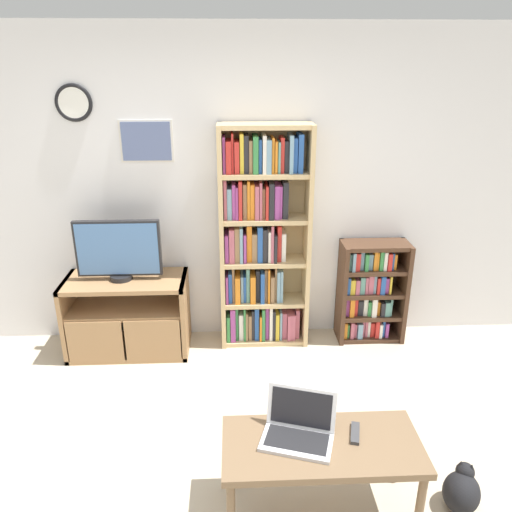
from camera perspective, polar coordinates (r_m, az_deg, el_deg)
The scene contains 9 objects.
wall_back at distance 4.17m, azimuth -3.79°, elevation 7.36°, with size 5.68×0.09×2.60m.
tv_stand at distance 4.33m, azimuth -14.45°, elevation -6.62°, with size 0.99×0.48×0.66m.
television at distance 4.11m, azimuth -15.45°, elevation 0.62°, with size 0.67×0.18×0.50m.
bookshelf_tall at distance 4.12m, azimuth 0.57°, elevation 1.66°, with size 0.74×0.28×1.87m.
bookshelf_short at distance 4.46m, azimuth 12.79°, elevation -3.96°, with size 0.57×0.28×0.89m.
coffee_table at distance 2.81m, azimuth 7.51°, elevation -21.25°, with size 1.03×0.47×0.47m.
laptop at distance 2.76m, azimuth 4.91°, elevation -18.91°, with size 0.43×0.36×0.24m.
remote_near_laptop at distance 2.84m, azimuth 11.26°, elevation -19.24°, with size 0.08×0.17×0.02m.
cat at distance 3.23m, azimuth 22.46°, elevation -23.52°, with size 0.29×0.44×0.27m.
Camera 1 is at (0.08, -1.98, 2.32)m, focal length 35.00 mm.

